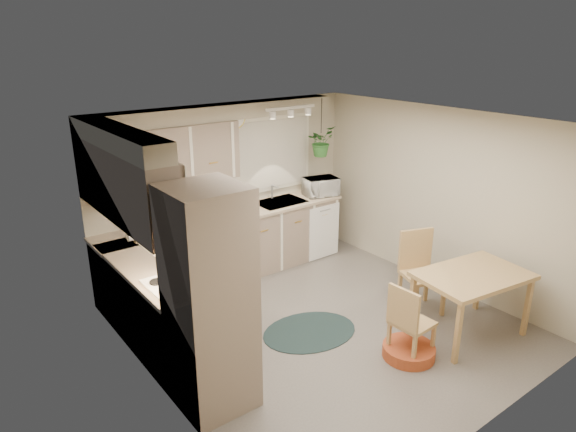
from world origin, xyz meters
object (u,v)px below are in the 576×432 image
at_px(chair_back, 423,274).
at_px(microwave, 321,185).
at_px(pet_bed, 409,351).
at_px(chair_left, 412,321).
at_px(braided_rug, 310,332).
at_px(dining_table, 469,304).

height_order(chair_back, microwave, microwave).
bearing_deg(pet_bed, chair_left, 11.70).
height_order(braided_rug, microwave, microwave).
distance_m(chair_back, braided_rug, 1.57).
bearing_deg(braided_rug, dining_table, -38.11).
height_order(chair_left, microwave, microwave).
relative_size(pet_bed, microwave, 1.13).
distance_m(dining_table, braided_rug, 1.84).
bearing_deg(dining_table, chair_left, 172.86).
height_order(chair_back, pet_bed, chair_back).
xyz_separation_m(chair_left, braided_rug, (-0.56, 1.00, -0.42)).
relative_size(chair_back, pet_bed, 1.80).
bearing_deg(pet_bed, chair_back, 32.65).
height_order(dining_table, microwave, microwave).
relative_size(dining_table, pet_bed, 2.17).
bearing_deg(chair_back, pet_bed, 52.75).
xyz_separation_m(chair_back, pet_bed, (-0.88, -0.57, -0.44)).
bearing_deg(chair_back, dining_table, 109.88).
height_order(chair_back, braided_rug, chair_back).
height_order(dining_table, chair_left, chair_left).
relative_size(braided_rug, pet_bed, 2.01).
relative_size(chair_left, microwave, 1.72).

